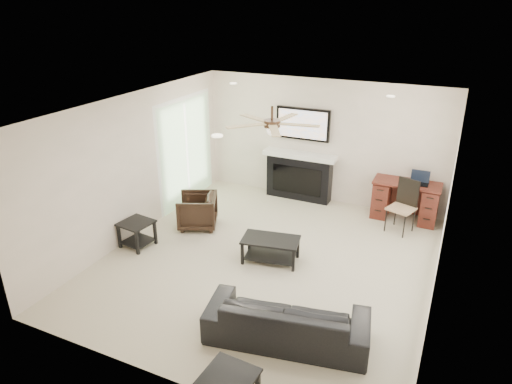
# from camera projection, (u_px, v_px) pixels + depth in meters

# --- Properties ---
(room_shell) EXTENTS (5.50, 5.54, 2.52)m
(room_shell) POSITION_uv_depth(u_px,v_px,m) (282.00, 163.00, 6.71)
(room_shell) COLOR #B9AB95
(room_shell) RESTS_ON ground
(sofa) EXTENTS (2.10, 1.13, 0.58)m
(sofa) POSITION_uv_depth(u_px,v_px,m) (287.00, 319.00, 5.59)
(sofa) COLOR black
(sofa) RESTS_ON ground
(armchair) EXTENTS (0.91, 0.90, 0.63)m
(armchair) POSITION_uv_depth(u_px,v_px,m) (197.00, 211.00, 8.37)
(armchair) COLOR black
(armchair) RESTS_ON ground
(coffee_table) EXTENTS (0.97, 0.65, 0.40)m
(coffee_table) POSITION_uv_depth(u_px,v_px,m) (271.00, 250.00, 7.30)
(coffee_table) COLOR black
(coffee_table) RESTS_ON ground
(end_table_left) EXTENTS (0.56, 0.56, 0.45)m
(end_table_left) POSITION_uv_depth(u_px,v_px,m) (137.00, 234.00, 7.74)
(end_table_left) COLOR black
(end_table_left) RESTS_ON ground
(fireplace_unit) EXTENTS (1.52, 0.34, 1.91)m
(fireplace_unit) POSITION_uv_depth(u_px,v_px,m) (300.00, 155.00, 9.32)
(fireplace_unit) COLOR black
(fireplace_unit) RESTS_ON ground
(desk) EXTENTS (1.22, 0.56, 0.76)m
(desk) POSITION_uv_depth(u_px,v_px,m) (405.00, 201.00, 8.63)
(desk) COLOR #3C140F
(desk) RESTS_ON ground
(desk_chair) EXTENTS (0.54, 0.55, 0.97)m
(desk_chair) POSITION_uv_depth(u_px,v_px,m) (401.00, 207.00, 8.13)
(desk_chair) COLOR black
(desk_chair) RESTS_ON ground
(laptop) EXTENTS (0.33, 0.24, 0.23)m
(laptop) POSITION_uv_depth(u_px,v_px,m) (420.00, 178.00, 8.34)
(laptop) COLOR black
(laptop) RESTS_ON desk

